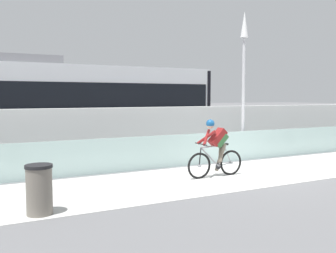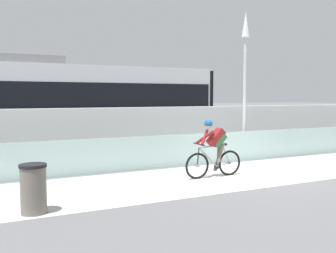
{
  "view_description": "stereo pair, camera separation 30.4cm",
  "coord_description": "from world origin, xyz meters",
  "px_view_note": "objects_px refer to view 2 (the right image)",
  "views": [
    {
      "loc": [
        -7.21,
        -8.46,
        2.23
      ],
      "look_at": [
        -1.71,
        2.35,
        1.25
      ],
      "focal_mm": 39.76,
      "sensor_mm": 36.0,
      "label": 1
    },
    {
      "loc": [
        -6.94,
        -8.6,
        2.23
      ],
      "look_at": [
        -1.71,
        2.35,
        1.25
      ],
      "focal_mm": 39.76,
      "sensor_mm": 36.0,
      "label": 2
    }
  ],
  "objects_px": {
    "tram": "(83,105)",
    "cyclist_on_bike": "(214,149)",
    "lamp_post_antenna": "(245,66)",
    "trash_bin": "(33,189)"
  },
  "relations": [
    {
      "from": "tram",
      "to": "lamp_post_antenna",
      "type": "bearing_deg",
      "value": -45.19
    },
    {
      "from": "tram",
      "to": "trash_bin",
      "type": "distance_m",
      "value": 8.68
    },
    {
      "from": "tram",
      "to": "lamp_post_antenna",
      "type": "relative_size",
      "value": 2.13
    },
    {
      "from": "lamp_post_antenna",
      "to": "trash_bin",
      "type": "xyz_separation_m",
      "value": [
        -7.46,
        -3.4,
        -2.81
      ]
    },
    {
      "from": "tram",
      "to": "cyclist_on_bike",
      "type": "distance_m",
      "value": 7.23
    },
    {
      "from": "tram",
      "to": "cyclist_on_bike",
      "type": "bearing_deg",
      "value": -73.42
    },
    {
      "from": "cyclist_on_bike",
      "to": "lamp_post_antenna",
      "type": "bearing_deg",
      "value": 39.27
    },
    {
      "from": "lamp_post_antenna",
      "to": "trash_bin",
      "type": "bearing_deg",
      "value": -155.51
    },
    {
      "from": "cyclist_on_bike",
      "to": "trash_bin",
      "type": "distance_m",
      "value": 5.0
    },
    {
      "from": "lamp_post_antenna",
      "to": "trash_bin",
      "type": "relative_size",
      "value": 5.42
    }
  ]
}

